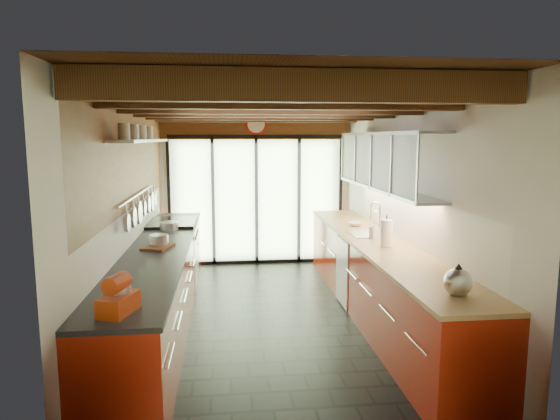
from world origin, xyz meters
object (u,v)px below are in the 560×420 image
(paper_towel, at_px, (386,233))
(bowl, at_px, (355,224))
(soap_bottle, at_px, (374,230))
(kettle, at_px, (458,281))
(stand_mixer, at_px, (119,297))

(paper_towel, height_order, bowl, paper_towel)
(paper_towel, bearing_deg, soap_bottle, 90.00)
(paper_towel, distance_m, bowl, 1.34)
(kettle, bearing_deg, soap_bottle, 90.00)
(stand_mixer, height_order, kettle, stand_mixer)
(kettle, xyz_separation_m, bowl, (0.00, 3.08, -0.09))
(stand_mixer, xyz_separation_m, paper_towel, (2.54, 1.87, 0.04))
(kettle, xyz_separation_m, soap_bottle, (0.00, 2.20, -0.01))
(stand_mixer, distance_m, soap_bottle, 3.44)
(stand_mixer, height_order, soap_bottle, stand_mixer)
(kettle, bearing_deg, paper_towel, 90.00)
(stand_mixer, distance_m, bowl, 4.09)
(kettle, distance_m, bowl, 3.08)
(stand_mixer, distance_m, kettle, 2.54)
(paper_towel, bearing_deg, kettle, -90.00)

